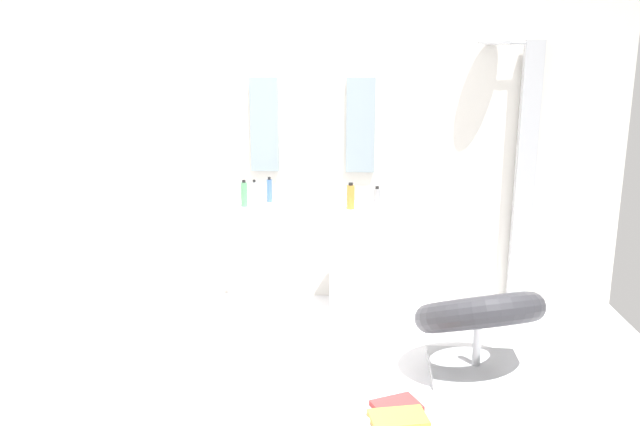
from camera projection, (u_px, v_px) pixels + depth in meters
ground_plane at (286, 396)px, 3.51m from camera, size 4.80×3.60×0.04m
rear_partition at (313, 139)px, 4.82m from camera, size 4.80×0.10×2.60m
pedestal_sink_left at (259, 257)px, 4.63m from camera, size 0.43×0.43×0.95m
pedestal_sink_right at (358, 260)px, 4.56m from camera, size 0.43×0.43×0.95m
vanity_mirror_left at (264, 125)px, 4.76m from camera, size 0.22×0.03×0.73m
vanity_mirror_right at (361, 125)px, 4.70m from camera, size 0.22×0.03×0.73m
shower_column at (523, 172)px, 4.62m from camera, size 0.49×0.24×2.05m
lounge_chair at (478, 321)px, 3.66m from camera, size 1.01×1.01×0.65m
area_rug at (353, 424)px, 3.19m from camera, size 0.97×0.79×0.01m
magazine_red at (396, 406)px, 3.32m from camera, size 0.30×0.27×0.03m
magazine_ochre at (398, 419)px, 3.19m from camera, size 0.33×0.25×0.03m
soap_bottle_green at (244, 194)px, 4.45m from camera, size 0.05×0.05×0.20m
soap_bottle_amber at (351, 197)px, 4.36m from camera, size 0.06×0.06×0.19m
soap_bottle_blue at (269, 190)px, 4.61m from camera, size 0.04×0.04×0.19m
soap_bottle_grey at (377, 196)px, 4.51m from camera, size 0.05×0.05×0.14m
soap_bottle_clear at (254, 191)px, 4.64m from camera, size 0.04×0.04×0.17m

